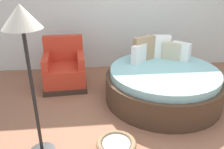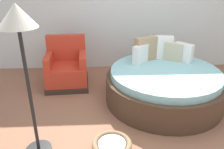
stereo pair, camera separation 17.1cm
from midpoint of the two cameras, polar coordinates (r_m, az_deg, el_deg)
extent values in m
cube|color=#936047|center=(3.60, 10.02, -12.18)|extent=(8.00, 8.00, 0.02)
cube|color=silver|center=(5.29, 4.21, 15.90)|extent=(8.00, 0.12, 2.67)
cylinder|color=#473323|center=(4.15, 11.16, -3.12)|extent=(2.00, 2.00, 0.45)
cylinder|color=#8CC6CC|center=(4.03, 11.49, 0.49)|extent=(1.84, 1.84, 0.12)
cube|color=white|center=(4.44, 15.51, 5.50)|extent=(0.32, 0.32, 0.33)
cube|color=#BCB293|center=(4.44, 13.26, 5.71)|extent=(0.35, 0.26, 0.33)
cube|color=white|center=(4.47, 10.25, 6.77)|extent=(0.44, 0.15, 0.43)
cube|color=tan|center=(4.30, 6.70, 6.33)|extent=(0.44, 0.31, 0.44)
cube|color=white|center=(4.18, 5.47, 5.09)|extent=(0.32, 0.32, 0.33)
cube|color=#38281E|center=(4.70, -12.29, -2.23)|extent=(0.85, 0.85, 0.10)
cube|color=red|center=(4.60, -12.53, 0.22)|extent=(0.81, 0.81, 0.34)
cube|color=red|center=(4.75, -12.86, 6.36)|extent=(0.77, 0.21, 0.50)
cube|color=red|center=(4.53, -16.89, 3.17)|extent=(0.16, 0.69, 0.22)
cube|color=red|center=(4.49, -8.78, 3.76)|extent=(0.16, 0.69, 0.22)
cylinder|color=#8E704C|center=(3.11, -0.59, -17.62)|extent=(0.44, 0.44, 0.06)
torus|color=#8E704C|center=(3.07, -0.59, -16.72)|extent=(0.51, 0.51, 0.07)
cylinder|color=gray|center=(3.07, -0.59, -16.86)|extent=(0.36, 0.36, 0.05)
cylinder|color=black|center=(2.79, -20.34, -5.24)|extent=(0.04, 0.04, 1.55)
cone|color=silver|center=(2.49, -23.37, 12.99)|extent=(0.40, 0.40, 0.24)
camera|label=1|loc=(0.09, -91.30, -0.59)|focal=37.26mm
camera|label=2|loc=(0.09, 88.70, 0.59)|focal=37.26mm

